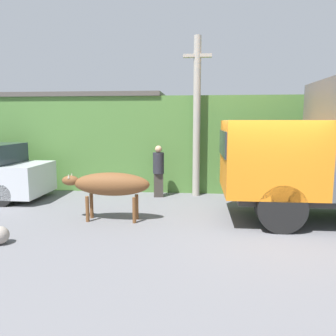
{
  "coord_description": "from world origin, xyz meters",
  "views": [
    {
      "loc": [
        -1.54,
        -7.63,
        2.46
      ],
      "look_at": [
        -2.31,
        0.41,
        1.31
      ],
      "focal_mm": 35.0,
      "sensor_mm": 36.0,
      "label": 1
    }
  ],
  "objects_px": {
    "brown_cow": "(110,185)",
    "utility_pole": "(197,115)",
    "pedestrian_on_hill": "(158,169)",
    "roadside_rock": "(0,235)"
  },
  "relations": [
    {
      "from": "brown_cow",
      "to": "utility_pole",
      "type": "bearing_deg",
      "value": 51.6
    },
    {
      "from": "pedestrian_on_hill",
      "to": "brown_cow",
      "type": "bearing_deg",
      "value": 64.94
    },
    {
      "from": "utility_pole",
      "to": "roadside_rock",
      "type": "xyz_separation_m",
      "value": [
        -3.9,
        -4.81,
        -2.5
      ]
    },
    {
      "from": "brown_cow",
      "to": "pedestrian_on_hill",
      "type": "height_order",
      "value": "pedestrian_on_hill"
    },
    {
      "from": "utility_pole",
      "to": "roadside_rock",
      "type": "height_order",
      "value": "utility_pole"
    },
    {
      "from": "utility_pole",
      "to": "pedestrian_on_hill",
      "type": "bearing_deg",
      "value": -165.34
    },
    {
      "from": "utility_pole",
      "to": "roadside_rock",
      "type": "relative_size",
      "value": 14.04
    },
    {
      "from": "brown_cow",
      "to": "utility_pole",
      "type": "relative_size",
      "value": 0.43
    },
    {
      "from": "brown_cow",
      "to": "pedestrian_on_hill",
      "type": "relative_size",
      "value": 1.31
    },
    {
      "from": "pedestrian_on_hill",
      "to": "roadside_rock",
      "type": "relative_size",
      "value": 4.61
    }
  ]
}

